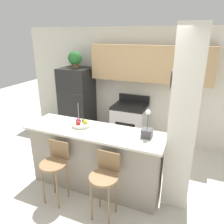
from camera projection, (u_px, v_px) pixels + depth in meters
name	position (u px, v px, depth m)	size (l,w,h in m)	color
ground_plane	(96.00, 185.00, 3.68)	(14.00, 14.00, 0.00)	beige
wall_back	(140.00, 77.00, 4.82)	(5.60, 0.38, 2.55)	silver
pillar_right	(183.00, 123.00, 2.93)	(0.38, 0.32, 2.55)	silver
counter_bar	(95.00, 159.00, 3.50)	(2.19, 0.66, 1.03)	gray
refrigerator	(77.00, 102.00, 5.32)	(0.71, 0.68, 1.65)	black
stove_range	(130.00, 124.00, 4.98)	(0.73, 0.64, 1.07)	silver
bar_stool_left	(55.00, 164.00, 3.18)	(0.39, 0.39, 0.94)	olive
bar_stool_right	(105.00, 177.00, 2.89)	(0.39, 0.39, 0.94)	olive
potted_plant_on_fridge	(75.00, 59.00, 4.96)	(0.31, 0.31, 0.38)	brown
orchid_vase	(147.00, 131.00, 3.06)	(0.15, 0.15, 0.41)	#4C4C51
fruit_bowl	(81.00, 124.00, 3.45)	(0.30, 0.30, 0.12)	silver
trash_bin	(95.00, 133.00, 5.13)	(0.28, 0.28, 0.38)	#59595B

